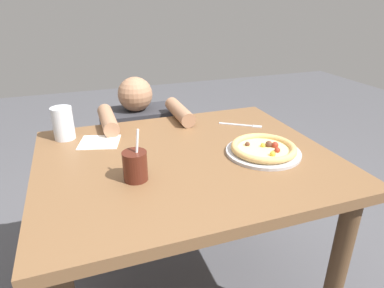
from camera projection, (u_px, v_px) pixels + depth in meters
dining_table at (186, 182)px, 1.33m from camera, size 1.11×0.91×0.75m
pizza_near at (263, 149)px, 1.29m from camera, size 0.29×0.29×0.04m
drink_cup_colored at (135, 166)px, 1.10m from camera, size 0.08×0.08×0.18m
water_cup_clear at (63, 123)px, 1.40m from camera, size 0.09×0.09×0.14m
paper_napkin at (100, 142)px, 1.40m from camera, size 0.19×0.18×0.00m
fork at (242, 125)px, 1.57m from camera, size 0.18×0.13×0.00m
diner_seated at (140, 164)px, 1.94m from camera, size 0.42×0.52×0.92m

